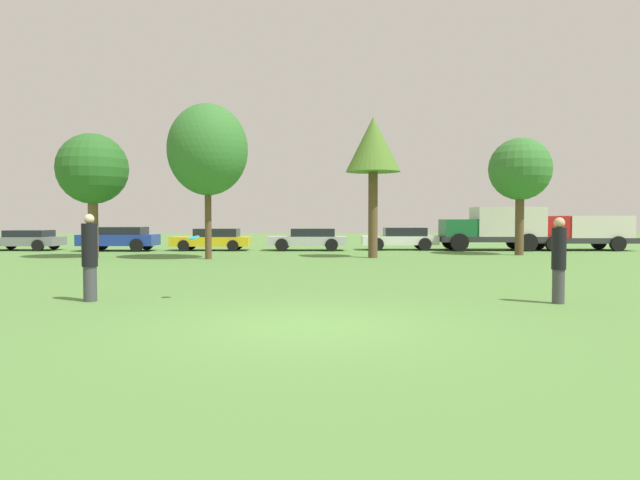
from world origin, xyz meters
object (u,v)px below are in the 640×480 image
object	(u,v)px
tree_1	(208,150)
parked_car_silver	(309,239)
frisbee	(194,238)
person_thrower	(90,257)
tree_0	(92,170)
delivery_truck_green	(495,227)
tree_3	(520,170)
tree_2	(373,147)
parked_car_blue	(120,238)
parked_car_yellow	(213,239)
person_catcher	(559,259)
parked_car_grey	(25,239)
parked_car_white	(401,238)
delivery_truck_red	(580,230)

from	to	relation	value
tree_1	parked_car_silver	size ratio (longest dim) A/B	1.54
frisbee	parked_car_silver	size ratio (longest dim) A/B	0.06
person_thrower	tree_0	xyz separation A→B (m)	(-5.02, 13.76, 3.00)
parked_car_silver	delivery_truck_green	bearing A→B (deg)	-178.40
frisbee	tree_3	size ratio (longest dim) A/B	0.04
tree_1	tree_3	world-z (taller)	tree_1
frisbee	tree_2	size ratio (longest dim) A/B	0.04
parked_car_blue	parked_car_yellow	xyz separation A→B (m)	(5.01, 0.36, -0.07)
frisbee	tree_3	world-z (taller)	tree_3
person_catcher	parked_car_grey	world-z (taller)	person_catcher
tree_3	parked_car_white	distance (m)	7.70
tree_0	tree_2	size ratio (longest dim) A/B	0.88
person_thrower	parked_car_silver	bearing A→B (deg)	79.61
parked_car_silver	delivery_truck_red	size ratio (longest dim) A/B	0.78
tree_2	parked_car_yellow	bearing A→B (deg)	143.17
parked_car_silver	parked_car_white	xyz separation A→B (m)	(5.19, 0.47, 0.02)
tree_1	tree_2	world-z (taller)	tree_1
frisbee	parked_car_silver	xyz separation A→B (m)	(2.42, 19.64, -0.71)
person_catcher	tree_3	world-z (taller)	tree_3
delivery_truck_green	parked_car_silver	bearing A→B (deg)	1.60
parked_car_blue	parked_car_white	size ratio (longest dim) A/B	0.97
tree_1	tree_2	size ratio (longest dim) A/B	1.07
tree_2	delivery_truck_green	size ratio (longest dim) A/B	1.06
person_thrower	delivery_truck_green	bearing A→B (deg)	55.61
tree_3	delivery_truck_green	bearing A→B (deg)	87.40
frisbee	parked_car_white	distance (m)	21.51
tree_3	tree_2	bearing A→B (deg)	-166.02
tree_0	parked_car_yellow	xyz separation A→B (m)	(4.33, 6.08, -3.31)
frisbee	tree_0	size ratio (longest dim) A/B	0.04
tree_3	parked_car_white	size ratio (longest dim) A/B	1.33
tree_2	parked_car_blue	size ratio (longest dim) A/B	1.53
tree_1	delivery_truck_green	bearing A→B (deg)	24.77
parked_car_grey	frisbee	bearing A→B (deg)	124.99
parked_car_yellow	tree_2	bearing A→B (deg)	144.46
parked_car_white	delivery_truck_green	xyz separation A→B (m)	(5.21, -0.41, 0.63)
parked_car_blue	delivery_truck_green	bearing A→B (deg)	-177.78
frisbee	tree_1	world-z (taller)	tree_1
parked_car_grey	parked_car_yellow	world-z (taller)	parked_car_yellow
tree_0	delivery_truck_green	world-z (taller)	tree_0
parked_car_yellow	frisbee	bearing A→B (deg)	99.64
person_thrower	parked_car_yellow	bearing A→B (deg)	94.77
frisbee	person_catcher	bearing A→B (deg)	-4.52
person_catcher	delivery_truck_green	bearing A→B (deg)	-101.39
tree_3	delivery_truck_green	world-z (taller)	tree_3
person_catcher	tree_0	world-z (taller)	tree_0
person_thrower	parked_car_grey	bearing A→B (deg)	121.73
delivery_truck_red	parked_car_white	bearing A→B (deg)	-1.68
person_thrower	parked_car_white	bearing A→B (deg)	66.91
parked_car_silver	delivery_truck_green	world-z (taller)	delivery_truck_green
parked_car_blue	parked_car_silver	bearing A→B (deg)	-177.15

